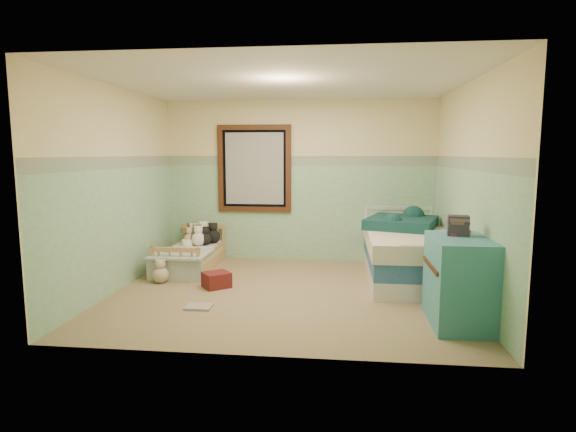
# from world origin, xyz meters

# --- Properties ---
(floor) EXTENTS (4.20, 3.60, 0.02)m
(floor) POSITION_xyz_m (0.00, 0.00, -0.01)
(floor) COLOR #9B8356
(floor) RESTS_ON ground
(ceiling) EXTENTS (4.20, 3.60, 0.02)m
(ceiling) POSITION_xyz_m (0.00, 0.00, 2.51)
(ceiling) COLOR silver
(ceiling) RESTS_ON wall_back
(wall_back) EXTENTS (4.20, 0.04, 2.50)m
(wall_back) POSITION_xyz_m (0.00, 1.80, 1.25)
(wall_back) COLOR beige
(wall_back) RESTS_ON floor
(wall_front) EXTENTS (4.20, 0.04, 2.50)m
(wall_front) POSITION_xyz_m (0.00, -1.80, 1.25)
(wall_front) COLOR beige
(wall_front) RESTS_ON floor
(wall_left) EXTENTS (0.04, 3.60, 2.50)m
(wall_left) POSITION_xyz_m (-2.10, 0.00, 1.25)
(wall_left) COLOR beige
(wall_left) RESTS_ON floor
(wall_right) EXTENTS (0.04, 3.60, 2.50)m
(wall_right) POSITION_xyz_m (2.10, 0.00, 1.25)
(wall_right) COLOR beige
(wall_right) RESTS_ON floor
(wainscot_mint) EXTENTS (4.20, 0.01, 1.50)m
(wainscot_mint) POSITION_xyz_m (0.00, 1.79, 0.75)
(wainscot_mint) COLOR #7BAB7D
(wainscot_mint) RESTS_ON floor
(border_strip) EXTENTS (4.20, 0.01, 0.15)m
(border_strip) POSITION_xyz_m (0.00, 1.79, 1.57)
(border_strip) COLOR #4F7052
(border_strip) RESTS_ON wall_back
(window_frame) EXTENTS (1.16, 0.06, 1.36)m
(window_frame) POSITION_xyz_m (-0.70, 1.76, 1.45)
(window_frame) COLOR #3B200C
(window_frame) RESTS_ON wall_back
(window_blinds) EXTENTS (0.92, 0.01, 1.12)m
(window_blinds) POSITION_xyz_m (-0.70, 1.77, 1.45)
(window_blinds) COLOR beige
(window_blinds) RESTS_ON window_frame
(toddler_bed_frame) EXTENTS (0.69, 1.39, 0.18)m
(toddler_bed_frame) POSITION_xyz_m (-1.53, 1.05, 0.09)
(toddler_bed_frame) COLOR #9F794E
(toddler_bed_frame) RESTS_ON floor
(toddler_mattress) EXTENTS (0.64, 1.33, 0.12)m
(toddler_mattress) POSITION_xyz_m (-1.53, 1.05, 0.24)
(toddler_mattress) COLOR silver
(toddler_mattress) RESTS_ON toddler_bed_frame
(patchwork_quilt) EXTENTS (0.75, 0.69, 0.03)m
(patchwork_quilt) POSITION_xyz_m (-1.53, 0.62, 0.31)
(patchwork_quilt) COLOR #708ABC
(patchwork_quilt) RESTS_ON toddler_mattress
(plush_bed_brown) EXTENTS (0.21, 0.21, 0.21)m
(plush_bed_brown) POSITION_xyz_m (-1.68, 1.55, 0.40)
(plush_bed_brown) COLOR brown
(plush_bed_brown) RESTS_ON toddler_mattress
(plush_bed_white) EXTENTS (0.23, 0.23, 0.23)m
(plush_bed_white) POSITION_xyz_m (-1.48, 1.55, 0.41)
(plush_bed_white) COLOR white
(plush_bed_white) RESTS_ON toddler_mattress
(plush_bed_tan) EXTENTS (0.18, 0.18, 0.18)m
(plush_bed_tan) POSITION_xyz_m (-1.63, 1.33, 0.39)
(plush_bed_tan) COLOR beige
(plush_bed_tan) RESTS_ON toddler_mattress
(plush_bed_dark) EXTENTS (0.20, 0.20, 0.20)m
(plush_bed_dark) POSITION_xyz_m (-1.40, 1.33, 0.40)
(plush_bed_dark) COLOR black
(plush_bed_dark) RESTS_ON toddler_mattress
(plush_floor_cream) EXTENTS (0.27, 0.27, 0.27)m
(plush_floor_cream) POSITION_xyz_m (-1.64, 1.25, 0.14)
(plush_floor_cream) COLOR white
(plush_floor_cream) RESTS_ON floor
(plush_floor_tan) EXTENTS (0.21, 0.21, 0.21)m
(plush_floor_tan) POSITION_xyz_m (-1.68, 0.26, 0.11)
(plush_floor_tan) COLOR beige
(plush_floor_tan) RESTS_ON floor
(twin_bed_frame) EXTENTS (1.04, 2.07, 0.22)m
(twin_bed_frame) POSITION_xyz_m (1.55, 0.78, 0.11)
(twin_bed_frame) COLOR silver
(twin_bed_frame) RESTS_ON floor
(twin_boxspring) EXTENTS (1.04, 2.07, 0.22)m
(twin_boxspring) POSITION_xyz_m (1.55, 0.78, 0.33)
(twin_boxspring) COLOR navy
(twin_boxspring) RESTS_ON twin_bed_frame
(twin_mattress) EXTENTS (1.08, 2.12, 0.22)m
(twin_mattress) POSITION_xyz_m (1.55, 0.78, 0.55)
(twin_mattress) COLOR silver
(twin_mattress) RESTS_ON twin_boxspring
(teal_blanket) EXTENTS (1.13, 1.17, 0.14)m
(teal_blanket) POSITION_xyz_m (1.50, 1.08, 0.73)
(teal_blanket) COLOR #163D40
(teal_blanket) RESTS_ON twin_mattress
(dresser) EXTENTS (0.54, 0.87, 0.87)m
(dresser) POSITION_xyz_m (1.82, -0.84, 0.43)
(dresser) COLOR teal
(dresser) RESTS_ON floor
(book_stack) EXTENTS (0.22, 0.19, 0.20)m
(book_stack) POSITION_xyz_m (1.82, -0.71, 0.97)
(book_stack) COLOR #442926
(book_stack) RESTS_ON dresser
(red_pillow) EXTENTS (0.41, 0.41, 0.19)m
(red_pillow) POSITION_xyz_m (-0.90, 0.13, 0.10)
(red_pillow) COLOR maroon
(red_pillow) RESTS_ON floor
(floor_book) EXTENTS (0.29, 0.22, 0.03)m
(floor_book) POSITION_xyz_m (-0.89, -0.67, 0.01)
(floor_book) COLOR orange
(floor_book) RESTS_ON floor
(extra_plush_0) EXTENTS (0.22, 0.22, 0.22)m
(extra_plush_0) POSITION_xyz_m (-1.31, 1.50, 0.41)
(extra_plush_0) COLOR black
(extra_plush_0) RESTS_ON toddler_mattress
(extra_plush_1) EXTENTS (0.21, 0.21, 0.21)m
(extra_plush_1) POSITION_xyz_m (-1.48, 1.27, 0.40)
(extra_plush_1) COLOR white
(extra_plush_1) RESTS_ON toddler_mattress
(extra_plush_2) EXTENTS (0.22, 0.22, 0.22)m
(extra_plush_2) POSITION_xyz_m (-1.51, 1.31, 0.41)
(extra_plush_2) COLOR brown
(extra_plush_2) RESTS_ON toddler_mattress
(extra_plush_3) EXTENTS (0.21, 0.21, 0.21)m
(extra_plush_3) POSITION_xyz_m (-1.61, 1.48, 0.40)
(extra_plush_3) COLOR white
(extra_plush_3) RESTS_ON toddler_mattress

